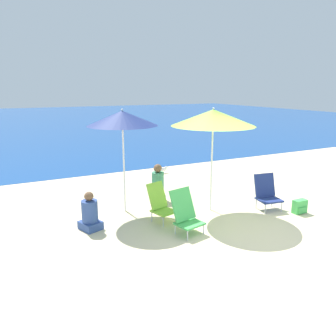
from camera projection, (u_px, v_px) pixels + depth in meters
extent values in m
plane|color=beige|center=(262.00, 237.00, 6.17)|extent=(60.00, 60.00, 0.00)
cube|color=#19478C|center=(57.00, 120.00, 28.69)|extent=(60.00, 40.00, 0.01)
cylinder|color=white|center=(124.00, 170.00, 7.25)|extent=(0.04, 0.04, 1.95)
cone|color=navy|center=(122.00, 118.00, 6.98)|extent=(1.52, 1.52, 0.32)
sphere|color=white|center=(122.00, 110.00, 6.94)|extent=(0.04, 0.04, 0.04)
cylinder|color=white|center=(212.00, 169.00, 7.33)|extent=(0.04, 0.04, 1.93)
cone|color=#8ECC3D|center=(213.00, 118.00, 7.05)|extent=(1.83, 1.83, 0.36)
sphere|color=white|center=(214.00, 108.00, 7.00)|extent=(0.04, 0.04, 0.04)
cylinder|color=silver|center=(188.00, 235.00, 6.01)|extent=(0.02, 0.02, 0.20)
cylinder|color=silver|center=(204.00, 229.00, 6.26)|extent=(0.02, 0.02, 0.20)
cylinder|color=silver|center=(175.00, 229.00, 6.27)|extent=(0.02, 0.02, 0.20)
cylinder|color=silver|center=(191.00, 224.00, 6.52)|extent=(0.02, 0.02, 0.20)
cube|color=#47B756|center=(190.00, 224.00, 6.24)|extent=(0.57, 0.51, 0.04)
cube|color=#47B756|center=(183.00, 204.00, 6.31)|extent=(0.54, 0.37, 0.60)
cylinder|color=silver|center=(265.00, 209.00, 7.26)|extent=(0.02, 0.02, 0.23)
cylinder|color=silver|center=(282.00, 207.00, 7.39)|extent=(0.02, 0.02, 0.23)
cylinder|color=silver|center=(256.00, 204.00, 7.60)|extent=(0.02, 0.02, 0.23)
cylinder|color=silver|center=(272.00, 202.00, 7.73)|extent=(0.02, 0.02, 0.23)
cube|color=navy|center=(269.00, 200.00, 7.46)|extent=(0.56, 0.50, 0.04)
cube|color=navy|center=(265.00, 185.00, 7.60)|extent=(0.53, 0.26, 0.53)
cylinder|color=silver|center=(163.00, 222.00, 6.59)|extent=(0.02, 0.02, 0.22)
cylinder|color=silver|center=(176.00, 217.00, 6.82)|extent=(0.02, 0.02, 0.22)
cylinder|color=silver|center=(152.00, 217.00, 6.86)|extent=(0.02, 0.02, 0.22)
cylinder|color=silver|center=(164.00, 213.00, 7.09)|extent=(0.02, 0.02, 0.22)
cube|color=#8ECC3D|center=(164.00, 211.00, 6.81)|extent=(0.51, 0.53, 0.04)
cube|color=#8ECC3D|center=(157.00, 195.00, 6.90)|extent=(0.46, 0.34, 0.53)
cube|color=#3F8C66|center=(158.00, 196.00, 8.23)|extent=(0.42, 0.46, 0.16)
cylinder|color=#3F8C66|center=(158.00, 183.00, 8.15)|extent=(0.30, 0.30, 0.55)
sphere|color=brown|center=(158.00, 168.00, 8.06)|extent=(0.21, 0.21, 0.21)
cube|color=#334C8C|center=(91.00, 225.00, 6.50)|extent=(0.47, 0.51, 0.16)
cylinder|color=#334C8C|center=(90.00, 211.00, 6.43)|extent=(0.32, 0.32, 0.44)
sphere|color=brown|center=(89.00, 196.00, 6.36)|extent=(0.18, 0.18, 0.18)
cube|color=#47B756|center=(300.00, 206.00, 7.32)|extent=(0.32, 0.16, 0.31)
cube|color=#47B756|center=(303.00, 210.00, 7.25)|extent=(0.23, 0.03, 0.14)
cylinder|color=gold|center=(163.00, 172.00, 10.76)|extent=(0.01, 0.01, 0.07)
cylinder|color=gold|center=(164.00, 172.00, 10.78)|extent=(0.01, 0.01, 0.07)
ellipsoid|color=white|center=(163.00, 169.00, 10.75)|extent=(0.26, 0.11, 0.13)
sphere|color=white|center=(166.00, 167.00, 10.78)|extent=(0.07, 0.07, 0.07)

